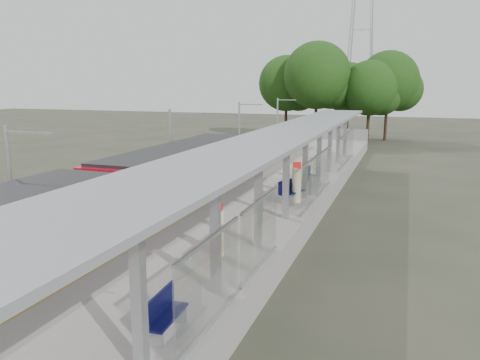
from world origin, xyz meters
name	(u,v)px	position (x,y,z in m)	size (l,w,h in m)	color
trackbed	(206,196)	(-4.50, 20.00, 0.12)	(3.00, 70.00, 0.24)	#59544C
platform	(277,195)	(0.00, 20.00, 0.50)	(6.00, 50.00, 1.00)	gray
tactile_strip	(236,184)	(-2.55, 20.00, 1.01)	(0.60, 50.00, 0.02)	gold
end_fence	(339,134)	(0.00, 44.95, 1.60)	(6.00, 0.10, 1.20)	#9EA0A5
train	(98,207)	(-4.50, 9.44, 2.05)	(2.74, 27.60, 3.62)	black
canopy	(290,140)	(1.61, 16.19, 4.20)	(3.27, 38.00, 3.66)	#9EA0A5
pylon	(363,4)	(-1.00, 73.00, 19.00)	(8.00, 4.00, 38.00)	#9EA0A5
tree_cluster	(339,82)	(-1.37, 53.05, 7.06)	(19.38, 12.18, 11.81)	#382316
catenary_masts	(172,151)	(-6.22, 19.00, 2.91)	(2.08, 48.16, 5.40)	#9EA0A5
bench_near	(164,312)	(1.73, 3.44, 1.54)	(0.53, 1.52, 1.02)	#0E0F46
bench_mid	(290,190)	(1.53, 16.85, 1.61)	(1.06, 1.77, 1.16)	#0E0F46
bench_far	(308,175)	(1.54, 21.25, 1.56)	(0.58, 1.58, 1.06)	#0E0F46
info_pillar_near	(218,233)	(0.97, 8.66, 1.83)	(0.43, 0.43, 1.91)	beige
info_pillar_far	(296,185)	(1.81, 16.95, 1.88)	(0.46, 0.46, 2.04)	beige
litter_bin	(313,185)	(2.32, 18.82, 1.52)	(0.50, 0.50, 1.03)	#9EA0A5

